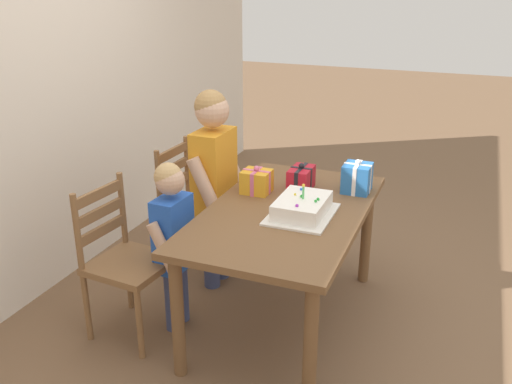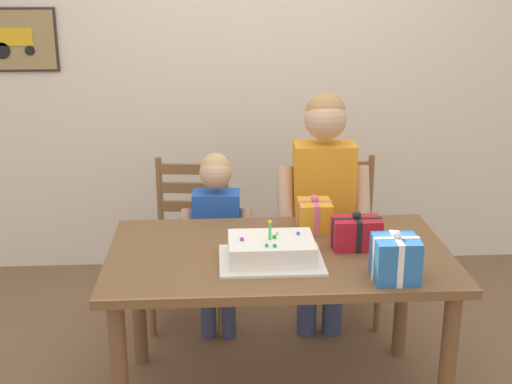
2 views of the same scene
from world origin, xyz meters
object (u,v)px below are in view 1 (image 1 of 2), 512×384
Objects in this scene: chair_left at (125,260)px; child_younger at (173,231)px; dining_table at (286,225)px; gift_box_beside_cake at (257,181)px; gift_box_corner_small at (357,178)px; chair_right at (193,207)px; birthday_cake at (302,207)px; child_older at (214,170)px; gift_box_red_large at (301,179)px.

child_younger is at bearing -58.63° from chair_left.
gift_box_beside_cake reaches higher than dining_table.
gift_box_corner_small is 0.23× the size of chair_right.
birthday_cake is 2.08× the size of gift_box_corner_small.
gift_box_corner_small is at bearing -80.62° from child_older.
gift_box_beside_cake is 0.60m from child_younger.
gift_box_corner_small is 0.16× the size of child_older.
child_younger is (-0.70, -0.25, 0.17)m from chair_right.
dining_table is 1.12× the size of child_older.
child_older is 1.29× the size of child_younger.
dining_table is 0.96m from chair_left.
gift_box_corner_small reaches higher than birthday_cake.
chair_right is at bearing 84.19° from gift_box_red_large.
birthday_cake is at bearing -112.09° from dining_table.
child_older reaches higher than gift_box_red_large.
child_younger is at bearing 128.05° from gift_box_corner_small.
child_older reaches higher than child_younger.
child_younger reaches higher than gift_box_beside_cake.
gift_box_red_large is 0.24× the size of chair_left.
dining_table is at bearing -63.20° from chair_left.
child_older is at bearing 95.98° from gift_box_red_large.
child_older reaches higher than chair_right.
chair_left is (-0.62, 0.58, -0.35)m from gift_box_beside_cake.
child_older is at bearing 64.79° from birthday_cake.
chair_right is at bearing 90.30° from gift_box_corner_small.
child_older is at bearing 99.38° from gift_box_corner_small.
child_older is (0.71, -0.25, 0.35)m from chair_left.
dining_table is 0.96m from chair_right.
birthday_cake is 1.11m from chair_right.
child_younger is at bearing -160.73° from chair_right.
gift_box_beside_cake is at bearing -43.23° from chair_left.
birthday_cake is 2.02× the size of gift_box_red_large.
chair_left is 0.85m from chair_right.
gift_box_corner_small is (0.09, -0.33, 0.02)m from gift_box_red_large.
birthday_cake is (-0.04, -0.11, 0.15)m from dining_table.
gift_box_red_large is at bearing -57.45° from gift_box_beside_cake.
child_younger is at bearing 108.18° from birthday_cake.
dining_table is 0.19m from birthday_cake.
gift_box_red_large is at bearing 105.07° from gift_box_corner_small.
birthday_cake is 0.33× the size of child_older.
child_younger is (-0.71, 0.90, -0.21)m from gift_box_corner_small.
gift_box_beside_cake is 0.92m from chair_left.
child_younger is at bearing 179.93° from child_older.
dining_table is 8.53× the size of gift_box_beside_cake.
chair_right is (0.24, 0.58, -0.35)m from gift_box_beside_cake.
chair_left is at bearing -179.99° from chair_right.
gift_box_beside_cake is 0.83× the size of gift_box_corner_small.
gift_box_beside_cake is 0.17× the size of child_younger.
gift_box_red_large is (0.35, 0.02, 0.17)m from dining_table.
gift_box_corner_small is at bearing -35.70° from dining_table.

